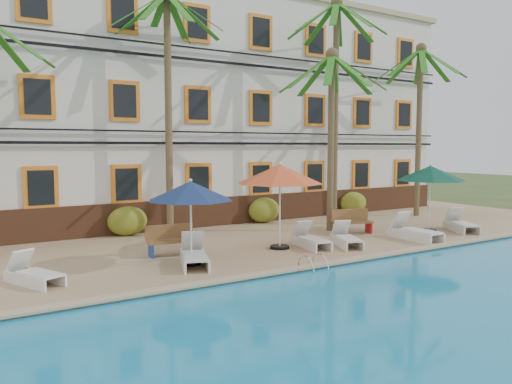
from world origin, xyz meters
TOP-DOWN VIEW (x-y plane):
  - ground at (0.00, 0.00)m, footprint 100.00×100.00m
  - pool_deck at (0.00, 5.00)m, footprint 30.00×12.00m
  - pool_coping at (0.00, -0.90)m, footprint 30.00×0.35m
  - hotel_building at (0.00, 9.98)m, footprint 25.40×6.44m
  - palm_b at (-3.28, 5.68)m, footprint 4.13×4.13m
  - palm_c at (2.56, 3.50)m, footprint 4.13×4.13m
  - palm_d at (3.90, 4.82)m, footprint 4.13×4.13m
  - palm_e at (8.92, 4.60)m, footprint 4.13×4.13m
  - shrub_left at (-4.60, 6.60)m, footprint 1.50×0.90m
  - shrub_mid at (1.46, 6.60)m, footprint 1.50×0.90m
  - shrub_right at (6.68, 6.60)m, footprint 1.50×0.90m
  - umbrella_blue at (-4.51, 1.13)m, footprint 2.43×2.43m
  - umbrella_red at (-1.13, 1.65)m, footprint 2.83×2.83m
  - umbrella_green at (5.75, 1.31)m, footprint 2.65×2.65m
  - lounger_a at (-8.58, 1.32)m, footprint 1.25×1.79m
  - lounger_b at (-4.49, 0.98)m, footprint 1.30×2.04m
  - lounger_c at (-0.16, 1.29)m, footprint 0.90×1.85m
  - lounger_d at (1.00, 0.82)m, footprint 1.25×1.83m
  - lounger_e at (3.83, 0.41)m, footprint 0.79×2.07m
  - lounger_f at (6.84, 0.66)m, footprint 1.52×1.99m
  - bench_left at (-4.49, 2.62)m, footprint 1.55×0.66m
  - bench_right at (2.86, 2.53)m, footprint 1.57×0.89m
  - pool_ladder at (-1.85, -1.00)m, footprint 0.54×0.74m

SIDE VIEW (x-z plane):
  - ground at x=0.00m, z-range 0.00..0.00m
  - pool_deck at x=0.00m, z-range 0.00..0.25m
  - pool_ladder at x=-1.85m, z-range -0.12..0.62m
  - pool_coping at x=0.00m, z-range 0.25..0.31m
  - lounger_a at x=-8.58m, z-range 0.11..0.91m
  - lounger_d at x=1.00m, z-range 0.11..0.92m
  - lounger_c at x=-0.16m, z-range 0.10..0.94m
  - lounger_f at x=6.84m, z-range 0.09..0.99m
  - lounger_b at x=-4.49m, z-range 0.09..1.00m
  - lounger_e at x=3.83m, z-range 0.08..1.05m
  - bench_left at x=-4.49m, z-range 0.26..1.18m
  - bench_right at x=2.86m, z-range 0.26..1.18m
  - shrub_left at x=-4.60m, z-range 0.25..1.35m
  - shrub_mid at x=1.46m, z-range 0.25..1.35m
  - shrub_right at x=6.68m, z-range 0.25..1.35m
  - umbrella_blue at x=-4.51m, z-range 1.11..3.53m
  - umbrella_green at x=5.75m, z-range 1.19..3.84m
  - umbrella_red at x=-1.13m, z-range 1.25..4.07m
  - palm_c at x=2.56m, z-range 1.30..8.40m
  - hotel_building at x=0.00m, z-range 0.26..10.49m
  - palm_e at x=8.92m, z-range 1.38..9.54m
  - palm_b at x=-3.28m, z-range 1.44..10.47m
  - palm_d at x=3.90m, z-range 1.48..11.05m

